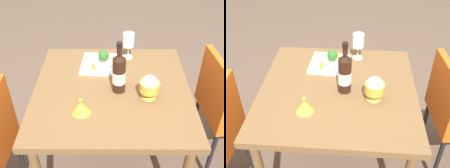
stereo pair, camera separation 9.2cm
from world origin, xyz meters
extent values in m
plane|color=brown|center=(0.00, 0.00, 0.00)|extent=(8.00, 8.00, 0.00)
cube|color=brown|center=(0.00, 0.00, 0.70)|extent=(0.91, 0.91, 0.04)
cylinder|color=brown|center=(-0.39, -0.39, 0.34)|extent=(0.05, 0.05, 0.68)
cylinder|color=brown|center=(-0.39, 0.39, 0.34)|extent=(0.05, 0.05, 0.68)
cube|color=orange|center=(-0.09, 0.64, 0.65)|extent=(0.40, 0.08, 0.40)
cylinder|color=black|center=(-0.26, 0.63, 0.21)|extent=(0.03, 0.03, 0.43)
cylinder|color=black|center=(0.08, 0.66, 0.21)|extent=(0.03, 0.03, 0.43)
cylinder|color=black|center=(0.07, -0.62, 0.21)|extent=(0.03, 0.03, 0.43)
cylinder|color=black|center=(0.02, 0.04, 0.83)|extent=(0.07, 0.08, 0.21)
cone|color=black|center=(0.02, 0.04, 0.95)|extent=(0.07, 0.08, 0.03)
cylinder|color=black|center=(0.02, 0.04, 1.00)|extent=(0.03, 0.03, 0.07)
cylinder|color=black|center=(0.02, 0.04, 1.02)|extent=(0.03, 0.03, 0.02)
cylinder|color=silver|center=(0.02, 0.04, 0.82)|extent=(0.08, 0.08, 0.07)
cylinder|color=white|center=(-0.34, 0.11, 0.72)|extent=(0.07, 0.07, 0.00)
cylinder|color=white|center=(-0.34, 0.11, 0.77)|extent=(0.01, 0.01, 0.08)
cylinder|color=white|center=(-0.34, 0.11, 0.86)|extent=(0.08, 0.08, 0.09)
cone|color=gold|center=(0.08, 0.20, 0.74)|extent=(0.08, 0.08, 0.04)
cylinder|color=gold|center=(0.08, 0.20, 0.79)|extent=(0.11, 0.11, 0.05)
sphere|color=white|center=(0.08, 0.20, 0.82)|extent=(0.09, 0.09, 0.09)
cone|color=gold|center=(0.21, -0.16, 0.76)|extent=(0.10, 0.10, 0.07)
sphere|color=gold|center=(0.21, -0.16, 0.80)|extent=(0.02, 0.02, 0.02)
cube|color=white|center=(-0.25, -0.07, 0.73)|extent=(0.27, 0.27, 0.02)
cylinder|color=#729E4C|center=(-0.26, -0.06, 0.75)|extent=(0.03, 0.03, 0.03)
sphere|color=#2D6B28|center=(-0.26, -0.06, 0.79)|extent=(0.07, 0.07, 0.07)
cone|color=orange|center=(-0.31, -0.03, 0.77)|extent=(0.04, 0.04, 0.06)
cone|color=orange|center=(-0.18, -0.12, 0.77)|extent=(0.03, 0.03, 0.06)
camera|label=1|loc=(1.28, 0.01, 1.72)|focal=44.68mm
camera|label=2|loc=(1.28, 0.10, 1.72)|focal=44.68mm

